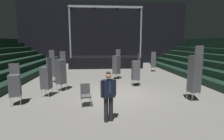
{
  "coord_description": "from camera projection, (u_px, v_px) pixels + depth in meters",
  "views": [
    {
      "loc": [
        -0.89,
        -8.65,
        2.65
      ],
      "look_at": [
        -0.22,
        -0.49,
        1.4
      ],
      "focal_mm": 27.98,
      "sensor_mm": 36.0,
      "label": 1
    }
  ],
  "objects": [
    {
      "name": "loose_chair_near_man",
      "position": [
        86.0,
        94.0,
        7.44
      ],
      "size": [
        0.5,
        0.5,
        0.95
      ],
      "rotation": [
        0.0,
        0.0,
        3.29
      ],
      "color": "#B2B5BA",
      "rests_on": "ground_plane"
    },
    {
      "name": "chair_stack_front_right",
      "position": [
        15.0,
        85.0,
        7.49
      ],
      "size": [
        0.54,
        0.54,
        1.79
      ],
      "rotation": [
        0.0,
        0.0,
        3.41
      ],
      "color": "#B2B5BA",
      "rests_on": "ground_plane"
    },
    {
      "name": "chair_stack_mid_right",
      "position": [
        136.0,
        70.0,
        10.82
      ],
      "size": [
        0.46,
        0.46,
        2.05
      ],
      "rotation": [
        0.0,
        0.0,
        1.62
      ],
      "color": "#B2B5BA",
      "rests_on": "ground_plane"
    },
    {
      "name": "ground_plane",
      "position": [
        115.0,
        96.0,
        9.01
      ],
      "size": [
        22.0,
        30.0,
        0.1
      ],
      "primitive_type": "cube",
      "color": "slate"
    },
    {
      "name": "chair_stack_mid_centre",
      "position": [
        61.0,
        71.0,
        9.75
      ],
      "size": [
        0.61,
        0.61,
        2.22
      ],
      "rotation": [
        0.0,
        0.0,
        2.51
      ],
      "color": "#B2B5BA",
      "rests_on": "ground_plane"
    },
    {
      "name": "chair_stack_rear_centre",
      "position": [
        195.0,
        74.0,
        8.02
      ],
      "size": [
        0.5,
        0.5,
        2.56
      ],
      "rotation": [
        0.0,
        0.0,
        0.14
      ],
      "color": "#B2B5BA",
      "rests_on": "ground_plane"
    },
    {
      "name": "arena_end_wall",
      "position": [
        104.0,
        33.0,
        23.17
      ],
      "size": [
        22.0,
        0.3,
        8.0
      ],
      "primitive_type": "cube",
      "color": "black",
      "rests_on": "ground_plane"
    },
    {
      "name": "man_with_tie",
      "position": [
        109.0,
        94.0,
        5.85
      ],
      "size": [
        0.56,
        0.36,
        1.74
      ],
      "rotation": [
        0.0,
        0.0,
        3.5
      ],
      "color": "black",
      "rests_on": "ground_plane"
    },
    {
      "name": "chair_stack_front_left",
      "position": [
        117.0,
        64.0,
        12.97
      ],
      "size": [
        0.62,
        0.62,
        2.22
      ],
      "rotation": [
        0.0,
        0.0,
        2.37
      ],
      "color": "#B2B5BA",
      "rests_on": "ground_plane"
    },
    {
      "name": "chair_stack_rear_left",
      "position": [
        154.0,
        62.0,
        16.52
      ],
      "size": [
        0.58,
        0.58,
        1.88
      ],
      "rotation": [
        0.0,
        0.0,
        5.88
      ],
      "color": "#B2B5BA",
      "rests_on": "ground_plane"
    },
    {
      "name": "stage_riser",
      "position": [
        106.0,
        61.0,
        19.86
      ],
      "size": [
        7.81,
        3.55,
        6.39
      ],
      "color": "black",
      "rests_on": "ground_plane"
    },
    {
      "name": "chair_stack_rear_right",
      "position": [
        54.0,
        66.0,
        11.93
      ],
      "size": [
        0.57,
        0.57,
        2.22
      ],
      "rotation": [
        0.0,
        0.0,
        5.91
      ],
      "color": "#B2B5BA",
      "rests_on": "ground_plane"
    },
    {
      "name": "chair_stack_mid_left",
      "position": [
        46.0,
        77.0,
        8.7
      ],
      "size": [
        0.53,
        0.53,
        1.96
      ],
      "rotation": [
        0.0,
        0.0,
        1.35
      ],
      "color": "#B2B5BA",
      "rests_on": "ground_plane"
    }
  ]
}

